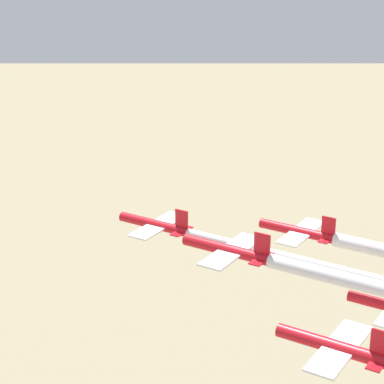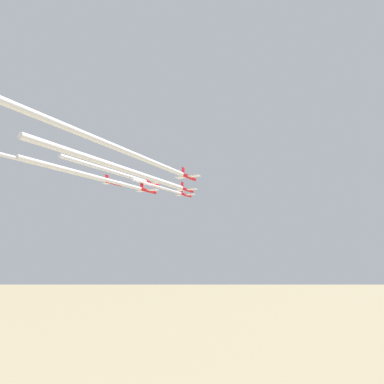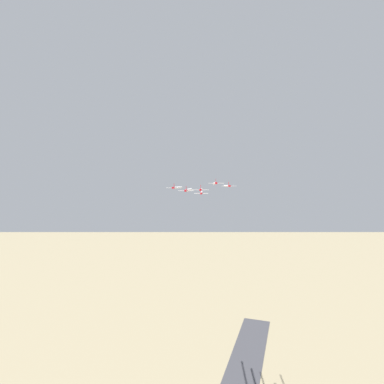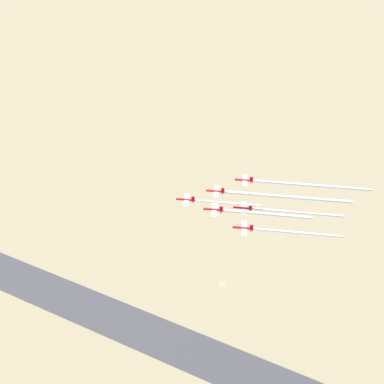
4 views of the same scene
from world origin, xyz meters
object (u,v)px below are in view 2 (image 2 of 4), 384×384
(jet_4, at_px, (148,191))
(jet_1, at_px, (152,183))
(jet_5, at_px, (188,177))
(jet_3, at_px, (113,183))
(jet_0, at_px, (185,195))
(jet_2, at_px, (187,190))

(jet_4, bearing_deg, jet_1, 120.47)
(jet_4, height_order, jet_5, jet_5)
(jet_1, xyz_separation_m, jet_3, (14.18, 1.50, -1.34))
(jet_0, distance_m, jet_1, 14.57)
(jet_2, height_order, jet_3, jet_3)
(jet_1, xyz_separation_m, jet_4, (5.58, 13.13, -5.19))
(jet_2, xyz_separation_m, jet_4, (14.18, 1.50, -1.62))
(jet_0, bearing_deg, jet_5, -59.53)
(jet_2, bearing_deg, jet_5, -59.53)
(jet_3, relative_size, jet_4, 1.00)
(jet_3, xyz_separation_m, jet_4, (-8.60, 11.62, -3.84))
(jet_1, relative_size, jet_5, 1.00)
(jet_2, distance_m, jet_5, 14.32)
(jet_2, bearing_deg, jet_3, -150.46)
(jet_3, bearing_deg, jet_5, 0.00)
(jet_1, bearing_deg, jet_2, 0.00)
(jet_3, height_order, jet_5, jet_3)
(jet_3, xyz_separation_m, jet_5, (-17.21, 23.25, -0.93))
(jet_2, distance_m, jet_3, 25.03)
(jet_1, bearing_deg, jet_0, 59.53)
(jet_4, bearing_deg, jet_2, 59.53)
(jet_1, height_order, jet_5, jet_1)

